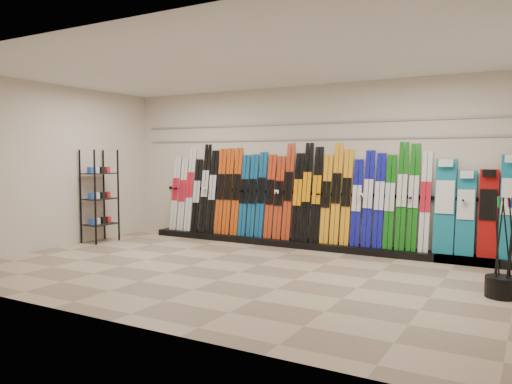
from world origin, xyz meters
The scene contains 12 objects.
floor centered at (0.00, 0.00, 0.00)m, with size 8.00×8.00×0.00m, color gray.
back_wall centered at (0.00, 2.50, 1.50)m, with size 8.00×8.00×0.00m, color beige.
left_wall centered at (-4.00, 0.00, 1.50)m, with size 5.00×5.00×0.00m, color beige.
ceiling centered at (0.00, 0.00, 3.00)m, with size 8.00×8.00×0.00m, color silver.
ski_rack_base centered at (0.22, 2.28, 0.06)m, with size 8.00×0.40×0.12m, color black.
skis centered at (-0.44, 2.36, 0.96)m, with size 5.37×0.29×1.82m.
snowboards centered at (2.94, 2.35, 0.85)m, with size 1.28×0.25×1.59m.
accessory_rack centered at (-3.75, 0.88, 0.91)m, with size 0.40×0.60×1.82m, color black.
pole_bin centered at (3.41, 0.43, 0.12)m, with size 0.38×0.38×0.25m, color black.
ski_poles centered at (3.44, 0.48, 0.61)m, with size 0.29×0.26×1.18m.
slatwall_rail_0 centered at (0.00, 2.48, 2.00)m, with size 7.60×0.02×0.03m, color gray.
slatwall_rail_1 centered at (0.00, 2.48, 2.30)m, with size 7.60×0.02×0.03m, color gray.
Camera 1 is at (3.75, -6.11, 1.68)m, focal length 35.00 mm.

